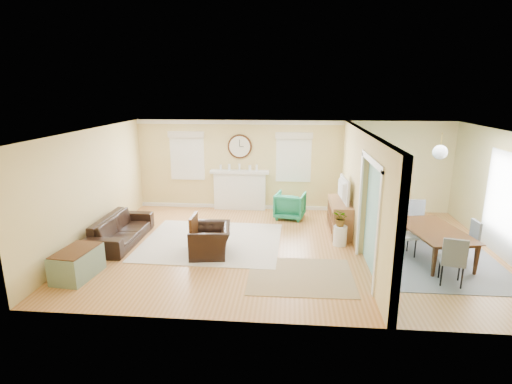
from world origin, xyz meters
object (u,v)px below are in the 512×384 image
(eames_chair, at_px, (210,240))
(dining_table, at_px, (434,244))
(green_chair, at_px, (290,205))
(sofa, at_px, (121,229))
(credenza, at_px, (339,217))

(eames_chair, relative_size, dining_table, 0.53)
(eames_chair, distance_m, green_chair, 3.15)
(eames_chair, xyz_separation_m, green_chair, (1.69, 2.66, 0.04))
(eames_chair, bearing_deg, green_chair, 139.40)
(sofa, relative_size, credenza, 1.50)
(sofa, xyz_separation_m, credenza, (5.10, 1.10, 0.09))
(credenza, bearing_deg, green_chair, 139.89)
(green_chair, height_order, credenza, credenza)
(eames_chair, bearing_deg, sofa, -111.69)
(sofa, xyz_separation_m, dining_table, (6.90, -0.32, 0.01))
(green_chair, bearing_deg, dining_table, 152.67)
(sofa, relative_size, dining_table, 1.15)
(credenza, xyz_separation_m, dining_table, (1.80, -1.42, -0.08))
(sofa, height_order, dining_table, dining_table)
(eames_chair, distance_m, dining_table, 4.71)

